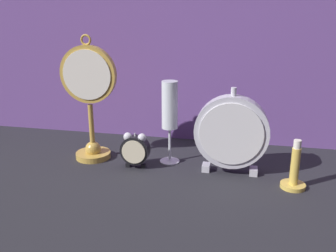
{
  "coord_description": "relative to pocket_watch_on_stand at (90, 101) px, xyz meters",
  "views": [
    {
      "loc": [
        0.19,
        -0.81,
        0.42
      ],
      "look_at": [
        0.0,
        0.08,
        0.12
      ],
      "focal_mm": 40.0,
      "sensor_mm": 36.0,
      "label": 1
    }
  ],
  "objects": [
    {
      "name": "mantel_clock_silver",
      "position": [
        0.39,
        -0.02,
        -0.06
      ],
      "size": [
        0.19,
        0.04,
        0.23
      ],
      "color": "silver",
      "rests_on": "ground_plane"
    },
    {
      "name": "brass_candlestick",
      "position": [
        0.54,
        -0.08,
        -0.13
      ],
      "size": [
        0.06,
        0.06,
        0.12
      ],
      "color": "gold",
      "rests_on": "ground_plane"
    },
    {
      "name": "alarm_clock_twin_bell",
      "position": [
        0.14,
        -0.04,
        -0.11
      ],
      "size": [
        0.08,
        0.03,
        0.1
      ],
      "color": "black",
      "rests_on": "ground_plane"
    },
    {
      "name": "fabric_backdrop_drape",
      "position": [
        0.23,
        0.21,
        0.14
      ],
      "size": [
        1.37,
        0.01,
        0.61
      ],
      "primitive_type": "cube",
      "color": "#6B478E",
      "rests_on": "ground_plane"
    },
    {
      "name": "pocket_watch_on_stand",
      "position": [
        0.0,
        0.0,
        0.0
      ],
      "size": [
        0.16,
        0.1,
        0.34
      ],
      "color": "gold",
      "rests_on": "ground_plane"
    },
    {
      "name": "champagne_flute",
      "position": [
        0.22,
        0.02,
        -0.02
      ],
      "size": [
        0.05,
        0.05,
        0.23
      ],
      "color": "silver",
      "rests_on": "ground_plane"
    },
    {
      "name": "ground_plane",
      "position": [
        0.23,
        -0.11,
        -0.17
      ],
      "size": [
        4.0,
        4.0,
        0.0
      ],
      "primitive_type": "plane",
      "color": "#232328"
    }
  ]
}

